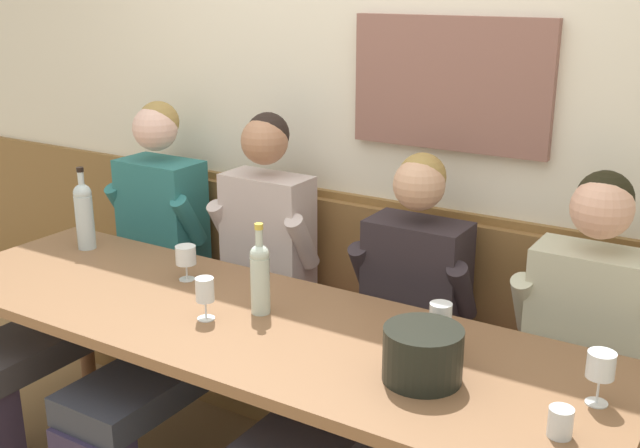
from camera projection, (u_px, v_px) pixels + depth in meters
room_wall_back at (377, 96)px, 3.21m from camera, size 6.80×0.12×2.80m
wood_wainscot_panel at (366, 301)px, 3.45m from camera, size 6.80×0.03×0.97m
wall_bench at (342, 361)px, 3.34m from camera, size 2.90×0.42×0.94m
dining_table at (246, 337)px, 2.68m from camera, size 2.60×0.79×0.75m
person_center_right_seat at (116, 261)px, 3.47m from camera, size 0.50×1.24×1.33m
person_right_seat at (221, 293)px, 3.14m from camera, size 0.49×1.23×1.33m
person_center_left_seat at (375, 343)px, 2.78m from camera, size 0.49×1.23×1.24m
person_left_seat at (560, 389)px, 2.45m from camera, size 0.52×1.24×1.26m
ice_bucket at (423, 354)px, 2.22m from camera, size 0.23×0.23×0.16m
wine_bottle_clear_water at (84, 214)px, 3.29m from camera, size 0.08×0.08×0.36m
wine_bottle_amber_mid at (260, 276)px, 2.65m from camera, size 0.07×0.07×0.33m
wine_glass_near_bucket at (601, 368)px, 2.08m from camera, size 0.08×0.08×0.16m
wine_glass_mid_left at (186, 256)px, 2.96m from camera, size 0.08×0.08×0.14m
wine_glass_left_end at (205, 292)px, 2.61m from camera, size 0.06×0.06×0.15m
wine_glass_right_end at (440, 318)px, 2.40m from camera, size 0.07×0.07×0.16m
water_tumbler_right at (561, 421)px, 1.96m from camera, size 0.06×0.06×0.08m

